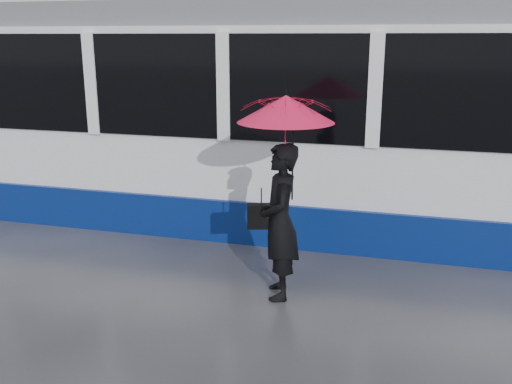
% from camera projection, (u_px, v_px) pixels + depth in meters
% --- Properties ---
extents(ground, '(90.00, 90.00, 0.00)m').
position_uv_depth(ground, '(178.00, 274.00, 7.09)').
color(ground, '#2A2A2F').
rests_on(ground, ground).
extents(rails, '(34.00, 1.51, 0.02)m').
position_uv_depth(rails, '(238.00, 215.00, 9.41)').
color(rails, '#3F3D38').
rests_on(rails, ground).
extents(tram, '(26.00, 2.56, 3.35)m').
position_uv_depth(tram, '(55.00, 110.00, 9.84)').
color(tram, white).
rests_on(tram, ground).
extents(woman, '(0.60, 0.74, 1.76)m').
position_uv_depth(woman, '(280.00, 222.00, 6.30)').
color(woman, black).
rests_on(woman, ground).
extents(umbrella, '(1.30, 1.30, 1.19)m').
position_uv_depth(umbrella, '(286.00, 128.00, 6.01)').
color(umbrella, '#FF158E').
rests_on(umbrella, ground).
extents(handbag, '(0.34, 0.22, 0.45)m').
position_uv_depth(handbag, '(261.00, 216.00, 6.36)').
color(handbag, black).
rests_on(handbag, ground).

